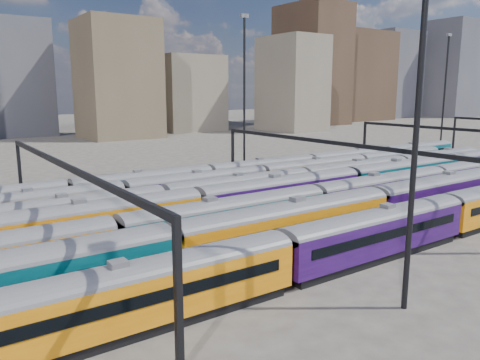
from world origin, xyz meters
TOP-DOWN VIEW (x-y plane):
  - ground at (0.00, 0.00)m, footprint 500.00×500.00m
  - rake_0 at (-9.35, -15.00)m, footprint 121.20×2.96m
  - rake_1 at (17.58, -10.00)m, footprint 153.55×3.21m
  - rake_2 at (-7.19, -5.00)m, footprint 104.47×3.06m
  - rake_3 at (-7.72, 0.00)m, footprint 129.71×3.16m
  - rake_4 at (0.96, 5.00)m, footprint 98.30×2.88m
  - rake_5 at (-20.98, 10.00)m, footprint 134.60×2.81m
  - rake_6 at (2.77, 15.00)m, footprint 111.63×2.73m
  - gantry_1 at (-20.00, 0.00)m, footprint 0.35×40.35m
  - gantry_2 at (10.00, 0.00)m, footprint 0.35×40.35m
  - gantry_3 at (40.00, 0.00)m, footprint 0.35×40.35m
  - mast_2 at (-5.00, -22.00)m, footprint 1.40×0.50m
  - mast_3 at (15.00, 24.00)m, footprint 1.40×0.50m
  - mast_5 at (65.00, 20.00)m, footprint 1.40×0.50m
  - skyline at (104.75, 105.73)m, footprint 399.22×60.48m

SIDE VIEW (x-z plane):
  - ground at x=0.00m, z-range 0.00..0.00m
  - rake_6 at x=2.77m, z-range 0.11..4.69m
  - rake_5 at x=-20.98m, z-range 0.12..4.84m
  - rake_4 at x=0.96m, z-range 0.12..4.96m
  - rake_0 at x=-9.35m, z-range 0.12..5.10m
  - rake_2 at x=-7.19m, z-range 0.13..5.28m
  - rake_3 at x=-7.72m, z-range 0.13..5.47m
  - rake_1 at x=17.58m, z-range 0.14..5.54m
  - gantry_1 at x=-20.00m, z-range 2.78..10.80m
  - gantry_2 at x=10.00m, z-range 2.78..10.80m
  - gantry_3 at x=40.00m, z-range 2.78..10.80m
  - mast_2 at x=-5.00m, z-range 1.17..26.77m
  - mast_3 at x=15.00m, z-range 1.17..26.77m
  - mast_5 at x=65.00m, z-range 1.17..26.77m
  - skyline at x=104.75m, z-range -4.18..45.85m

